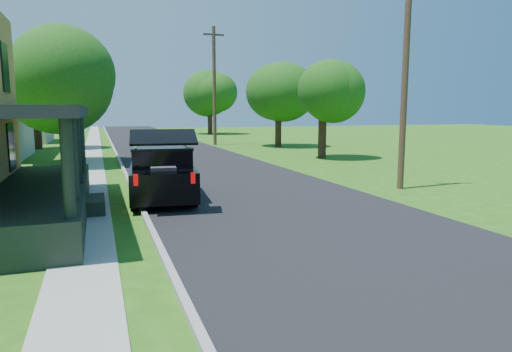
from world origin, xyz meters
name	(u,v)px	position (x,y,z in m)	size (l,w,h in m)	color
ground	(360,252)	(0.00, 0.00, 0.00)	(140.00, 140.00, 0.00)	#215D12
street	(187,159)	(0.00, 20.00, 0.00)	(8.00, 120.00, 0.02)	black
curb	(119,161)	(-4.05, 20.00, 0.00)	(0.15, 120.00, 0.12)	gray
sidewalk	(92,162)	(-5.60, 20.00, 0.00)	(1.30, 120.00, 0.03)	#97978F
neighbor_house_far	(1,97)	(-13.50, 40.00, 4.19)	(12.78, 12.78, 8.30)	#ABA397
black_suv	(162,172)	(-3.20, 7.39, 0.94)	(2.49, 5.46, 2.47)	black
tree_left_mid	(65,69)	(-6.74, 19.53, 5.28)	(7.40, 7.10, 8.31)	black
tree_left_far	(33,76)	(-9.64, 30.98, 5.60)	(6.06, 5.78, 8.53)	black
tree_right_near	(322,88)	(8.19, 17.72, 4.37)	(4.94, 4.67, 6.73)	black
tree_right_mid	(278,85)	(8.82, 26.71, 5.04)	(6.23, 6.01, 7.82)	black
tree_right_far	(209,87)	(8.21, 48.03, 5.90)	(7.49, 7.67, 9.11)	black
utility_pole_near	(406,61)	(5.81, 6.45, 4.85)	(1.46, 0.50, 9.42)	#412E1E
utility_pole_far	(214,85)	(4.50, 30.62, 5.18)	(1.83, 0.31, 10.03)	#412E1E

